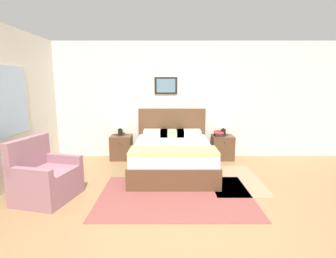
{
  "coord_description": "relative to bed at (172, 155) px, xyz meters",
  "views": [
    {
      "loc": [
        -0.19,
        -2.79,
        1.69
      ],
      "look_at": [
        -0.17,
        1.75,
        0.89
      ],
      "focal_mm": 28.0,
      "sensor_mm": 36.0,
      "label": 1
    }
  ],
  "objects": [
    {
      "name": "wall_left",
      "position": [
        -2.67,
        -0.57,
        1.0
      ],
      "size": [
        0.08,
        5.57,
        2.6
      ],
      "color": "silver",
      "rests_on": "ground_plane"
    },
    {
      "name": "book_thick_bottom",
      "position": [
        1.03,
        0.73,
        0.25
      ],
      "size": [
        0.23,
        0.26,
        0.04
      ],
      "rotation": [
        0.0,
        0.0,
        0.18
      ],
      "color": "#232328",
      "rests_on": "nightstand_by_door"
    },
    {
      "name": "wall_back",
      "position": [
        0.1,
        1.07,
        1.0
      ],
      "size": [
        7.88,
        0.09,
        2.6
      ],
      "color": "silver",
      "rests_on": "ground_plane"
    },
    {
      "name": "area_rug_main",
      "position": [
        0.02,
        -1.2,
        -0.3
      ],
      "size": [
        2.31,
        1.61,
        0.01
      ],
      "color": "brown",
      "rests_on": "ground_plane"
    },
    {
      "name": "ground_plane",
      "position": [
        0.1,
        -2.14,
        -0.3
      ],
      "size": [
        16.0,
        16.0,
        0.0
      ],
      "primitive_type": "plane",
      "color": "olive"
    },
    {
      "name": "table_lamp_by_door",
      "position": [
        1.14,
        0.78,
        0.53
      ],
      "size": [
        0.33,
        0.33,
        0.42
      ],
      "color": "#2D2823",
      "rests_on": "nightstand_by_door"
    },
    {
      "name": "book_hardcover_middle",
      "position": [
        1.03,
        0.73,
        0.29
      ],
      "size": [
        0.18,
        0.22,
        0.03
      ],
      "rotation": [
        0.0,
        0.0,
        -0.17
      ],
      "color": "#B7332D",
      "rests_on": "book_thick_bottom"
    },
    {
      "name": "bed",
      "position": [
        0.0,
        0.0,
        0.0
      ],
      "size": [
        1.51,
        2.03,
        1.12
      ],
      "color": "brown",
      "rests_on": "ground_plane"
    },
    {
      "name": "area_rug_bedside",
      "position": [
        1.09,
        -0.52,
        -0.3
      ],
      "size": [
        0.88,
        1.52,
        0.01
      ],
      "color": "#897556",
      "rests_on": "ground_plane"
    },
    {
      "name": "book_novel_upper",
      "position": [
        1.03,
        0.73,
        0.32
      ],
      "size": [
        0.19,
        0.24,
        0.04
      ],
      "rotation": [
        0.0,
        0.0,
        -0.04
      ],
      "color": "#B7332D",
      "rests_on": "book_hardcover_middle"
    },
    {
      "name": "table_lamp_near_window",
      "position": [
        -1.15,
        0.78,
        0.53
      ],
      "size": [
        0.33,
        0.33,
        0.42
      ],
      "color": "#2D2823",
      "rests_on": "nightstand_near_window"
    },
    {
      "name": "nightstand_near_window",
      "position": [
        -1.13,
        0.77,
        -0.03
      ],
      "size": [
        0.46,
        0.45,
        0.53
      ],
      "color": "brown",
      "rests_on": "ground_plane"
    },
    {
      "name": "nightstand_by_door",
      "position": [
        1.13,
        0.77,
        -0.03
      ],
      "size": [
        0.46,
        0.45,
        0.53
      ],
      "color": "brown",
      "rests_on": "ground_plane"
    },
    {
      "name": "armchair",
      "position": [
        -1.9,
        -1.28,
        0.0
      ],
      "size": [
        0.87,
        0.94,
        0.91
      ],
      "rotation": [
        0.0,
        0.0,
        -1.81
      ],
      "color": "#8E606B",
      "rests_on": "ground_plane"
    }
  ]
}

